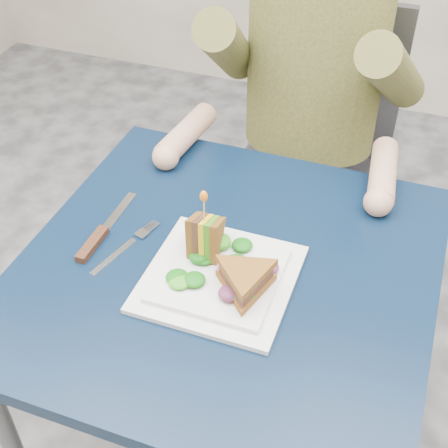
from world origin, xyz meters
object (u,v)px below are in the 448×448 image
at_px(table, 227,295).
at_px(diner, 317,35).
at_px(chair, 313,144).
at_px(sandwich_upright, 205,237).
at_px(fork, 124,248).
at_px(plate, 220,277).
at_px(knife, 97,238).
at_px(sandwich_flat, 245,280).

distance_m(table, diner, 0.68).
xyz_separation_m(chair, sandwich_upright, (-0.04, -0.73, 0.24)).
xyz_separation_m(diner, fork, (-0.20, -0.65, -0.18)).
distance_m(diner, fork, 0.70).
bearing_deg(plate, chair, 90.10).
relative_size(table, knife, 3.39).
relative_size(fork, knife, 0.80).
height_order(chair, knife, chair).
relative_size(diner, plate, 2.87).
height_order(diner, plate, diner).
height_order(table, plate, plate).
xyz_separation_m(sandwich_upright, fork, (-0.15, -0.03, -0.05)).
height_order(fork, knife, knife).
distance_m(sandwich_flat, fork, 0.26).
bearing_deg(chair, table, -90.00).
bearing_deg(knife, chair, 71.27).
bearing_deg(fork, diner, 73.12).
relative_size(chair, plate, 3.58).
height_order(chair, sandwich_upright, chair).
bearing_deg(sandwich_upright, sandwich_flat, -34.99).
xyz_separation_m(chair, fork, (-0.20, -0.76, 0.19)).
bearing_deg(sandwich_flat, fork, 171.09).
xyz_separation_m(sandwich_flat, sandwich_upright, (-0.10, 0.07, 0.01)).
bearing_deg(table, chair, 90.00).
relative_size(chair, knife, 4.21).
relative_size(chair, fork, 5.28).
bearing_deg(sandwich_upright, fork, -168.82).
relative_size(diner, sandwich_flat, 4.23).
bearing_deg(plate, knife, 175.38).
height_order(sandwich_upright, knife, sandwich_upright).
distance_m(chair, sandwich_upright, 0.77).
height_order(table, chair, chair).
distance_m(sandwich_upright, knife, 0.22).
height_order(plate, fork, plate).
bearing_deg(sandwich_flat, sandwich_upright, 145.01).
xyz_separation_m(diner, sandwich_upright, (-0.04, -0.62, -0.13)).
height_order(plate, knife, plate).
relative_size(table, chair, 0.81).
bearing_deg(table, diner, 90.00).
bearing_deg(fork, plate, -4.25).
bearing_deg(sandwich_upright, chair, 86.58).
bearing_deg(fork, sandwich_upright, 11.18).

